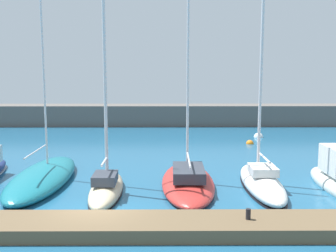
# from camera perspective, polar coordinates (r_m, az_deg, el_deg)

# --- Properties ---
(ground_plane) EXTENTS (120.00, 120.00, 0.00)m
(ground_plane) POSITION_cam_1_polar(r_m,az_deg,el_deg) (18.58, -9.98, -12.79)
(ground_plane) COLOR #1E567A
(dock_pier) EXTENTS (40.02, 2.33, 0.57)m
(dock_pier) POSITION_cam_1_polar(r_m,az_deg,el_deg) (16.94, -10.97, -13.88)
(dock_pier) COLOR brown
(dock_pier) RESTS_ON ground_plane
(breakwater_seawall) EXTENTS (108.00, 3.61, 2.42)m
(breakwater_seawall) POSITION_cam_1_polar(r_m,az_deg,el_deg) (47.89, -4.00, 1.59)
(breakwater_seawall) COLOR #5B5651
(breakwater_seawall) RESTS_ON ground_plane
(sailboat_teal_fourth) EXTENTS (3.13, 10.01, 17.72)m
(sailboat_teal_fourth) POSITION_cam_1_polar(r_m,az_deg,el_deg) (24.63, -17.42, -6.91)
(sailboat_teal_fourth) COLOR #19707F
(sailboat_teal_fourth) RESTS_ON ground_plane
(sailboat_sand_fifth) EXTENTS (1.69, 6.25, 11.48)m
(sailboat_sand_fifth) POSITION_cam_1_polar(r_m,az_deg,el_deg) (21.60, -8.78, -8.59)
(sailboat_sand_fifth) COLOR beige
(sailboat_sand_fifth) RESTS_ON ground_plane
(sailboat_red_sixth) EXTENTS (3.04, 8.75, 15.09)m
(sailboat_red_sixth) POSITION_cam_1_polar(r_m,az_deg,el_deg) (22.76, 2.85, -7.80)
(sailboat_red_sixth) COLOR #B72D28
(sailboat_red_sixth) RESTS_ON ground_plane
(sailboat_white_seventh) EXTENTS (2.02, 7.65, 11.76)m
(sailboat_white_seventh) POSITION_cam_1_polar(r_m,az_deg,el_deg) (22.96, 13.21, -7.68)
(sailboat_white_seventh) COLOR white
(sailboat_white_seventh) RESTS_ON ground_plane
(mooring_buoy_white) EXTENTS (0.90, 0.90, 0.90)m
(mooring_buoy_white) POSITION_cam_1_polar(r_m,az_deg,el_deg) (40.19, 12.78, -1.57)
(mooring_buoy_white) COLOR white
(mooring_buoy_white) RESTS_ON ground_plane
(mooring_buoy_orange) EXTENTS (0.68, 0.68, 0.68)m
(mooring_buoy_orange) POSITION_cam_1_polar(r_m,az_deg,el_deg) (36.51, 11.60, -2.50)
(mooring_buoy_orange) COLOR orange
(mooring_buoy_orange) RESTS_ON ground_plane
(dock_bollard) EXTENTS (0.20, 0.20, 0.44)m
(dock_bollard) POSITION_cam_1_polar(r_m,az_deg,el_deg) (16.82, 11.38, -12.22)
(dock_bollard) COLOR black
(dock_bollard) RESTS_ON dock_pier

